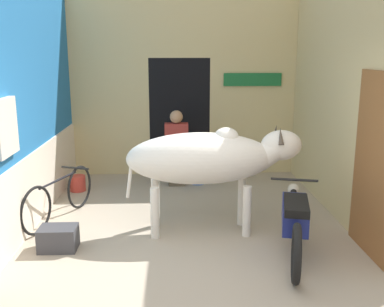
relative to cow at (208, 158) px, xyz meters
The scene contains 11 objects.
ground_plane 1.80m from the cow, 99.27° to the right, with size 30.00×30.00×0.00m, color tan.
wall_left_shopfront 2.60m from the cow, 164.67° to the left, with size 0.25×4.33×3.54m.
wall_back_with_doorway 3.16m from the cow, 95.00° to the left, with size 4.16×0.93×3.54m.
wall_right_with_door 2.16m from the cow, 17.90° to the left, with size 0.22×4.33×3.54m.
cow is the anchor object (origin of this frame).
motorcycle_near 1.30m from the cow, 36.36° to the right, with size 0.68×2.00×0.75m.
bicycle 2.18m from the cow, 166.50° to the left, with size 0.65×1.62×0.65m.
shopkeeper_seated 2.22m from the cow, 100.10° to the left, with size 0.41×0.34×1.30m.
plastic_stool 2.28m from the cow, 90.29° to the left, with size 0.38×0.38×0.46m.
crate 2.06m from the cow, 164.86° to the right, with size 0.44×0.32×0.28m.
bucket 2.87m from the cow, 138.62° to the left, with size 0.26×0.26×0.26m.
Camera 1 is at (-0.19, -4.02, 2.31)m, focal length 42.00 mm.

